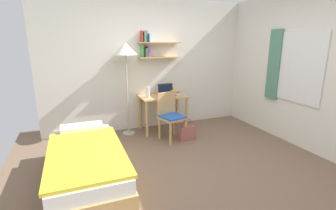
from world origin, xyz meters
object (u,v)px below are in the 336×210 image
at_px(water_bottle, 148,92).
at_px(handbag, 187,132).
at_px(book_stack, 175,92).
at_px(bed, 87,164).
at_px(desk_chair, 170,114).
at_px(laptop, 166,92).
at_px(desk, 163,102).
at_px(standing_lamp, 125,53).

relative_size(water_bottle, handbag, 0.51).
bearing_deg(water_bottle, book_stack, 7.88).
bearing_deg(handbag, bed, -156.87).
bearing_deg(desk_chair, handbag, -31.84).
relative_size(laptop, book_stack, 1.41).
relative_size(desk, standing_lamp, 0.53).
relative_size(standing_lamp, water_bottle, 8.37).
bearing_deg(handbag, laptop, 101.56).
distance_m(laptop, book_stack, 0.19).
distance_m(desk, laptop, 0.22).
bearing_deg(desk, standing_lamp, 177.55).
height_order(desk_chair, handbag, desk_chair).
distance_m(desk_chair, laptop, 0.62).
relative_size(desk_chair, standing_lamp, 0.50).
distance_m(standing_lamp, laptop, 1.12).
relative_size(bed, desk, 2.04).
bearing_deg(book_stack, laptop, -174.11).
height_order(book_stack, handbag, book_stack).
relative_size(bed, standing_lamp, 1.08).
height_order(desk_chair, standing_lamp, standing_lamp).
xyz_separation_m(desk_chair, laptop, (0.13, 0.53, 0.30)).
bearing_deg(desk, book_stack, 8.46).
height_order(standing_lamp, book_stack, standing_lamp).
bearing_deg(book_stack, desk_chair, -119.64).
bearing_deg(desk, laptop, 14.21).
relative_size(desk, laptop, 2.85).
bearing_deg(water_bottle, desk, 7.39).
height_order(water_bottle, book_stack, water_bottle).
bearing_deg(bed, book_stack, 38.71).
height_order(bed, laptop, laptop).
bearing_deg(bed, handbag, 23.13).
distance_m(water_bottle, handbag, 1.08).
bearing_deg(laptop, standing_lamp, 179.28).
relative_size(desk_chair, water_bottle, 4.16).
xyz_separation_m(book_stack, handbag, (-0.04, -0.72, -0.62)).
height_order(standing_lamp, handbag, standing_lamp).
distance_m(bed, desk, 2.19).
distance_m(desk, book_stack, 0.33).
xyz_separation_m(laptop, handbag, (0.14, -0.70, -0.63)).
xyz_separation_m(desk, laptop, (0.08, 0.02, 0.20)).
xyz_separation_m(bed, desk_chair, (1.55, 0.95, 0.24)).
height_order(laptop, book_stack, laptop).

